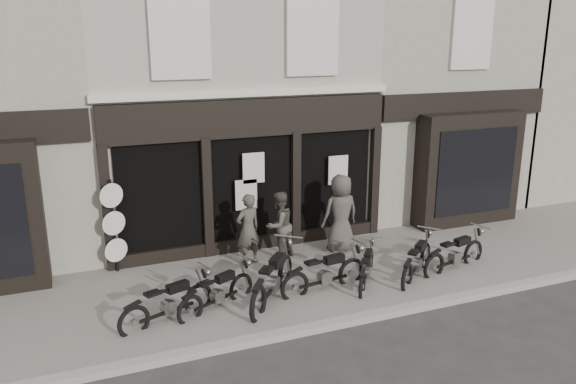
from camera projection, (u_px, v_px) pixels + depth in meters
name	position (u px, v px, depth m)	size (l,w,h in m)	color
ground_plane	(298.00, 301.00, 11.71)	(90.00, 90.00, 0.00)	#2D2B28
pavement	(282.00, 282.00, 12.50)	(30.00, 4.20, 0.12)	slate
kerb	(324.00, 326.00, 10.57)	(30.00, 0.25, 0.13)	gray
central_building	(217.00, 82.00, 15.93)	(7.30, 6.22, 8.34)	#A29B8B
neighbour_right	(408.00, 78.00, 18.18)	(5.60, 6.73, 8.34)	gray
motorcycle_0	(169.00, 306.00, 10.64)	(1.94, 0.98, 0.97)	black
motorcycle_1	(218.00, 295.00, 11.14)	(1.81, 1.12, 0.94)	black
motorcycle_2	(273.00, 283.00, 11.51)	(1.74, 1.97, 1.14)	black
motorcycle_3	(325.00, 276.00, 11.94)	(2.11, 0.64, 1.02)	black
motorcycle_4	(367.00, 271.00, 12.32)	(1.32, 1.60, 0.90)	black
motorcycle_5	(417.00, 263.00, 12.65)	(1.73, 1.50, 0.99)	black
motorcycle_6	(455.00, 257.00, 13.02)	(2.03, 0.80, 0.99)	black
man_left	(248.00, 229.00, 13.13)	(0.62, 0.41, 1.71)	#3F3C33
man_centre	(279.00, 225.00, 13.51)	(0.80, 0.63, 1.65)	#453F38
man_right	(341.00, 213.00, 13.92)	(0.96, 0.62, 1.95)	#433D38
advert_sign_post	(114.00, 230.00, 12.64)	(0.53, 0.36, 2.29)	black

